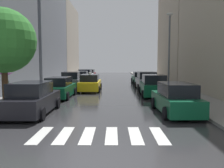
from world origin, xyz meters
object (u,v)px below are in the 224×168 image
pedestrian_foreground (6,82)px  lamp_post_right (169,46)px  taxi_midroad (90,83)px  parked_car_right_fourth (140,78)px  parked_car_left_fourth (81,78)px  street_tree_left (3,41)px  parked_car_right_second (153,86)px  parked_car_right_nearest (176,99)px  parked_car_left_sixth (90,74)px  parked_car_left_third (71,81)px  parked_car_left_fifth (86,75)px  parked_car_right_third (146,81)px  parked_car_left_second (60,88)px  parked_car_left_nearest (32,99)px

pedestrian_foreground → lamp_post_right: lamp_post_right is taller
taxi_midroad → lamp_post_right: bearing=-98.4°
parked_car_right_fourth → parked_car_left_fourth: bearing=91.1°
street_tree_left → parked_car_right_second: bearing=27.2°
parked_car_left_fourth → parked_car_right_nearest: 19.83m
parked_car_right_nearest → parked_car_right_second: (-0.09, 6.63, 0.05)m
parked_car_left_sixth → street_tree_left: 29.12m
parked_car_right_second → parked_car_left_third: bearing=56.2°
parked_car_left_fifth → parked_car_right_third: (7.77, -11.69, 0.03)m
parked_car_right_second → pedestrian_foreground: bearing=114.2°
parked_car_left_sixth → parked_car_right_second: 25.00m
parked_car_left_fifth → parked_car_left_third: bearing=-177.8°
parked_car_right_third → pedestrian_foreground: size_ratio=2.21×
parked_car_right_nearest → parked_car_left_second: bearing=51.3°
parked_car_left_fifth → parked_car_right_fourth: size_ratio=1.06×
parked_car_right_third → pedestrian_foreground: (-10.33, -9.66, 0.69)m
parked_car_left_fourth → parked_car_right_third: parked_car_right_third is taller
pedestrian_foreground → street_tree_left: 2.66m
parked_car_left_nearest → parked_car_left_second: bearing=-0.9°
parked_car_left_fifth → parked_car_right_third: size_ratio=1.07×
parked_car_right_nearest → parked_car_right_third: (0.07, 12.08, 0.06)m
parked_car_left_second → taxi_midroad: taxi_midroad is taller
parked_car_left_nearest → parked_car_left_fourth: (0.02, 18.46, -0.04)m
parked_car_left_third → parked_car_right_nearest: 14.45m
parked_car_left_nearest → parked_car_left_fourth: bearing=-0.1°
parked_car_right_third → parked_car_right_fourth: parked_car_right_third is taller
parked_car_left_fifth → street_tree_left: street_tree_left is taller
parked_car_right_second → pedestrian_foreground: size_ratio=2.19×
parked_car_left_sixth → taxi_midroad: taxi_midroad is taller
parked_car_left_sixth → parked_car_left_nearest: bearing=-179.1°
parked_car_left_nearest → parked_car_left_sixth: bearing=0.1°
street_tree_left → lamp_post_right: size_ratio=0.83×
parked_car_left_nearest → parked_car_left_sixth: size_ratio=0.99×
parked_car_right_fourth → parked_car_left_sixth: bearing=33.1°
parked_car_right_third → parked_car_right_second: bearing=177.3°
parked_car_left_nearest → lamp_post_right: (9.36, 9.19, 3.40)m
parked_car_left_fourth → lamp_post_right: bearing=-136.7°
parked_car_left_third → parked_car_left_sixth: (0.04, 18.27, -0.11)m
parked_car_left_nearest → parked_car_right_second: parked_car_right_second is taller
parked_car_right_nearest → pedestrian_foreground: size_ratio=2.38×
parked_car_left_sixth → parked_car_right_nearest: 31.40m
parked_car_left_second → parked_car_left_fourth: size_ratio=1.09×
parked_car_left_third → parked_car_right_third: parked_car_right_third is taller
parked_car_left_sixth → lamp_post_right: 23.65m
lamp_post_right → parked_car_left_third: bearing=161.8°
parked_car_left_third → parked_car_right_fourth: 10.14m
parked_car_left_third → parked_car_right_fourth: (7.92, 6.34, -0.10)m
parked_car_right_second → street_tree_left: size_ratio=0.73×
parked_car_right_second → parked_car_right_fourth: (0.19, 11.86, -0.10)m
parked_car_right_fourth → pedestrian_foreground: pedestrian_foreground is taller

